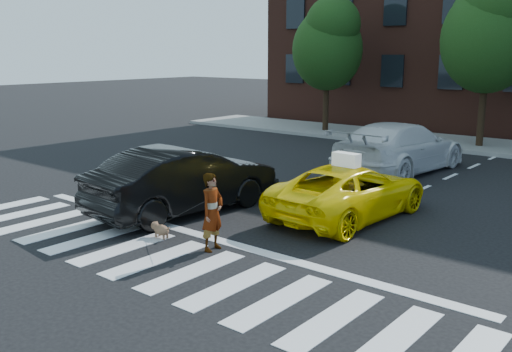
{
  "coord_description": "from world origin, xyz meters",
  "views": [
    {
      "loc": [
        8.12,
        -6.84,
        3.93
      ],
      "look_at": [
        -0.11,
        3.19,
        1.1
      ],
      "focal_mm": 40.0,
      "sensor_mm": 36.0,
      "label": 1
    }
  ],
  "objects_px": {
    "tree_mid": "(490,28)",
    "taxi": "(350,191)",
    "white_suv": "(400,147)",
    "woman": "(212,212)",
    "dog": "(160,229)",
    "tree_left": "(328,41)",
    "black_sedan": "(184,180)"
  },
  "relations": [
    {
      "from": "tree_mid",
      "to": "taxi",
      "type": "distance_m",
      "value": 12.82
    },
    {
      "from": "taxi",
      "to": "white_suv",
      "type": "xyz_separation_m",
      "value": [
        -1.42,
        5.7,
        0.19
      ]
    },
    {
      "from": "taxi",
      "to": "tree_mid",
      "type": "bearing_deg",
      "value": -82.84
    },
    {
      "from": "tree_mid",
      "to": "woman",
      "type": "distance_m",
      "value": 16.41
    },
    {
      "from": "woman",
      "to": "dog",
      "type": "bearing_deg",
      "value": 91.73
    },
    {
      "from": "tree_left",
      "to": "taxi",
      "type": "relative_size",
      "value": 1.4
    },
    {
      "from": "tree_mid",
      "to": "black_sedan",
      "type": "distance_m",
      "value": 15.08
    },
    {
      "from": "tree_mid",
      "to": "woman",
      "type": "bearing_deg",
      "value": -90.21
    },
    {
      "from": "taxi",
      "to": "black_sedan",
      "type": "xyz_separation_m",
      "value": [
        -3.4,
        -2.23,
        0.18
      ]
    },
    {
      "from": "white_suv",
      "to": "tree_left",
      "type": "bearing_deg",
      "value": -38.93
    },
    {
      "from": "tree_mid",
      "to": "woman",
      "type": "relative_size",
      "value": 4.46
    },
    {
      "from": "woman",
      "to": "taxi",
      "type": "bearing_deg",
      "value": -18.74
    },
    {
      "from": "taxi",
      "to": "white_suv",
      "type": "relative_size",
      "value": 0.8
    },
    {
      "from": "tree_mid",
      "to": "black_sedan",
      "type": "height_order",
      "value": "tree_mid"
    },
    {
      "from": "black_sedan",
      "to": "dog",
      "type": "relative_size",
      "value": 8.61
    },
    {
      "from": "tree_left",
      "to": "taxi",
      "type": "bearing_deg",
      "value": -55.3
    },
    {
      "from": "woman",
      "to": "tree_mid",
      "type": "bearing_deg",
      "value": -5.32
    },
    {
      "from": "tree_mid",
      "to": "black_sedan",
      "type": "bearing_deg",
      "value": -100.04
    },
    {
      "from": "black_sedan",
      "to": "woman",
      "type": "distance_m",
      "value": 2.94
    },
    {
      "from": "white_suv",
      "to": "woman",
      "type": "distance_m",
      "value": 9.53
    },
    {
      "from": "taxi",
      "to": "woman",
      "type": "xyz_separation_m",
      "value": [
        -0.93,
        -3.81,
        0.15
      ]
    },
    {
      "from": "white_suv",
      "to": "tree_mid",
      "type": "bearing_deg",
      "value": -91.34
    },
    {
      "from": "white_suv",
      "to": "woman",
      "type": "bearing_deg",
      "value": 96.59
    },
    {
      "from": "white_suv",
      "to": "dog",
      "type": "relative_size",
      "value": 9.91
    },
    {
      "from": "black_sedan",
      "to": "dog",
      "type": "bearing_deg",
      "value": 127.16
    },
    {
      "from": "tree_mid",
      "to": "taxi",
      "type": "relative_size",
      "value": 1.53
    },
    {
      "from": "taxi",
      "to": "dog",
      "type": "bearing_deg",
      "value": 62.67
    },
    {
      "from": "black_sedan",
      "to": "white_suv",
      "type": "bearing_deg",
      "value": -98.04
    },
    {
      "from": "tree_mid",
      "to": "dog",
      "type": "bearing_deg",
      "value": -95.23
    },
    {
      "from": "tree_left",
      "to": "white_suv",
      "type": "relative_size",
      "value": 1.13
    },
    {
      "from": "woman",
      "to": "tree_left",
      "type": "bearing_deg",
      "value": 19.98
    },
    {
      "from": "tree_left",
      "to": "woman",
      "type": "bearing_deg",
      "value": -64.92
    }
  ]
}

